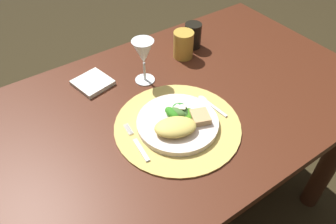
{
  "coord_description": "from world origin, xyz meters",
  "views": [
    {
      "loc": [
        -0.46,
        -0.62,
        1.43
      ],
      "look_at": [
        -0.06,
        -0.04,
        0.74
      ],
      "focal_mm": 34.63,
      "sensor_mm": 36.0,
      "label": 1
    }
  ],
  "objects": [
    {
      "name": "dinner_plate",
      "position": [
        -0.06,
        -0.09,
        0.74
      ],
      "size": [
        0.24,
        0.24,
        0.02
      ],
      "primitive_type": "cylinder",
      "color": "silver",
      "rests_on": "placemat"
    },
    {
      "name": "spoon",
      "position": [
        0.08,
        -0.07,
        0.73
      ],
      "size": [
        0.02,
        0.12,
        0.01
      ],
      "color": "silver",
      "rests_on": "placemat"
    },
    {
      "name": "amber_tumbler",
      "position": [
        0.18,
        0.2,
        0.78
      ],
      "size": [
        0.08,
        0.08,
        0.1
      ],
      "primitive_type": "cylinder",
      "color": "gold",
      "rests_on": "dining_table"
    },
    {
      "name": "dark_tumbler",
      "position": [
        0.25,
        0.23,
        0.77
      ],
      "size": [
        0.06,
        0.06,
        0.1
      ],
      "primitive_type": "cylinder",
      "color": "black",
      "rests_on": "dining_table"
    },
    {
      "name": "placemat",
      "position": [
        -0.06,
        -0.09,
        0.73
      ],
      "size": [
        0.38,
        0.38,
        0.01
      ],
      "primitive_type": "cylinder",
      "color": "#D1B45B",
      "rests_on": "dining_table"
    },
    {
      "name": "fork",
      "position": [
        -0.19,
        -0.09,
        0.73
      ],
      "size": [
        0.03,
        0.16,
        0.0
      ],
      "color": "silver",
      "rests_on": "placemat"
    },
    {
      "name": "salad_greens",
      "position": [
        -0.04,
        -0.07,
        0.76
      ],
      "size": [
        0.09,
        0.1,
        0.03
      ],
      "color": "#3A672D",
      "rests_on": "dinner_plate"
    },
    {
      "name": "ground_plane",
      "position": [
        0.0,
        0.0,
        0.0
      ],
      "size": [
        6.0,
        6.0,
        0.0
      ],
      "primitive_type": "plane",
      "color": "#2F2715"
    },
    {
      "name": "napkin",
      "position": [
        -0.18,
        0.24,
        0.73
      ],
      "size": [
        0.13,
        0.13,
        0.02
      ],
      "primitive_type": "cube",
      "rotation": [
        0.0,
        0.0,
        0.2
      ],
      "color": "silver",
      "rests_on": "dining_table"
    },
    {
      "name": "bread_piece",
      "position": [
        0.0,
        -0.12,
        0.76
      ],
      "size": [
        0.07,
        0.07,
        0.02
      ],
      "primitive_type": "cube",
      "rotation": [
        0.0,
        0.0,
        4.34
      ],
      "color": "tan",
      "rests_on": "dinner_plate"
    },
    {
      "name": "dining_table",
      "position": [
        0.0,
        0.0,
        0.58
      ],
      "size": [
        1.35,
        0.8,
        0.72
      ],
      "color": "#492112",
      "rests_on": "ground"
    },
    {
      "name": "pasta_serving",
      "position": [
        -0.09,
        -0.12,
        0.77
      ],
      "size": [
        0.14,
        0.12,
        0.03
      ],
      "primitive_type": "ellipsoid",
      "rotation": [
        0.0,
        0.0,
        2.71
      ],
      "color": "#E2C75D",
      "rests_on": "dinner_plate"
    },
    {
      "name": "wine_glass",
      "position": [
        -0.02,
        0.15,
        0.83
      ],
      "size": [
        0.07,
        0.07,
        0.16
      ],
      "color": "silver",
      "rests_on": "dining_table"
    }
  ]
}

